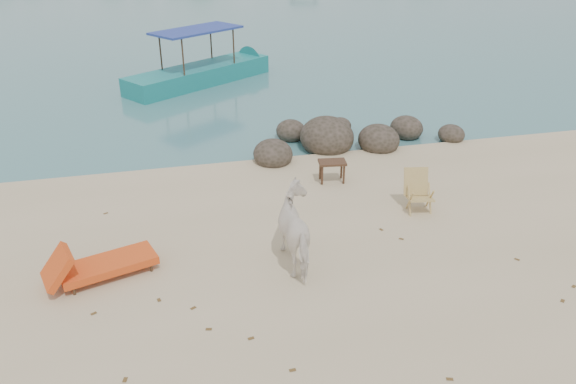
% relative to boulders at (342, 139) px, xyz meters
% --- Properties ---
extents(boulders, '(6.30, 2.84, 1.13)m').
position_rel_boulders_xyz_m(boulders, '(0.00, 0.00, 0.00)').
color(boulders, '#2E281E').
rests_on(boulders, ground).
extents(cow, '(0.87, 1.71, 1.41)m').
position_rel_boulders_xyz_m(cow, '(-2.65, -5.54, 0.49)').
color(cow, white).
rests_on(cow, ground).
extents(side_table, '(0.71, 0.51, 0.53)m').
position_rel_boulders_xyz_m(side_table, '(-1.01, -2.27, 0.05)').
color(side_table, '#372316').
rests_on(side_table, ground).
extents(lounge_chair, '(2.23, 1.35, 0.63)m').
position_rel_boulders_xyz_m(lounge_chair, '(-6.13, -5.13, 0.11)').
color(lounge_chair, red).
rests_on(lounge_chair, ground).
extents(deck_chair, '(0.69, 0.74, 0.91)m').
position_rel_boulders_xyz_m(deck_chair, '(0.41, -4.17, 0.24)').
color(deck_chair, tan).
rests_on(deck_chair, ground).
extents(boat_near, '(6.60, 5.22, 3.37)m').
position_rel_boulders_xyz_m(boat_near, '(-3.31, 7.66, 1.47)').
color(boat_near, '#197D7D').
rests_on(boat_near, water).
extents(dead_leaves, '(8.33, 7.00, 0.00)m').
position_rel_boulders_xyz_m(dead_leaves, '(-2.85, -6.99, -0.21)').
color(dead_leaves, brown).
rests_on(dead_leaves, ground).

